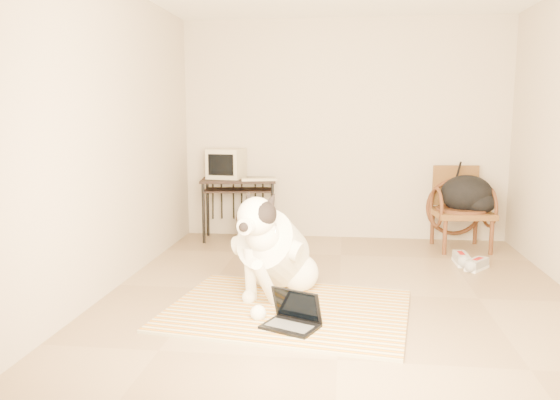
% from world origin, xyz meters
% --- Properties ---
extents(floor, '(4.50, 4.50, 0.00)m').
position_xyz_m(floor, '(0.00, 0.00, 0.00)').
color(floor, '#917759').
rests_on(floor, ground).
extents(wall_back, '(4.50, 0.00, 4.50)m').
position_xyz_m(wall_back, '(0.00, 2.25, 1.35)').
color(wall_back, '#C3B29F').
rests_on(wall_back, floor).
extents(wall_front, '(4.50, 0.00, 4.50)m').
position_xyz_m(wall_front, '(0.00, -2.25, 1.35)').
color(wall_front, '#C3B29F').
rests_on(wall_front, floor).
extents(wall_left, '(0.00, 4.50, 4.50)m').
position_xyz_m(wall_left, '(-2.00, 0.00, 1.35)').
color(wall_left, '#C3B29F').
rests_on(wall_left, floor).
extents(rug, '(2.03, 1.67, 0.02)m').
position_xyz_m(rug, '(-0.41, -0.49, 0.01)').
color(rug, orange).
rests_on(rug, floor).
extents(dog, '(0.70, 1.35, 0.98)m').
position_xyz_m(dog, '(-0.56, -0.13, 0.39)').
color(dog, white).
rests_on(dog, rug).
extents(laptop, '(0.46, 0.41, 0.27)m').
position_xyz_m(laptop, '(-0.33, -0.85, 0.09)').
color(laptop, black).
rests_on(laptop, rug).
extents(computer_desk, '(0.97, 0.62, 0.76)m').
position_xyz_m(computer_desk, '(-1.27, 1.95, 0.65)').
color(computer_desk, black).
rests_on(computer_desk, floor).
extents(crt_monitor, '(0.46, 0.44, 0.37)m').
position_xyz_m(crt_monitor, '(-1.44, 2.04, 0.94)').
color(crt_monitor, '#C0B296').
rests_on(crt_monitor, computer_desk).
extents(desk_keyboard, '(0.45, 0.25, 0.03)m').
position_xyz_m(desk_keyboard, '(-0.99, 1.85, 0.77)').
color(desk_keyboard, '#C0B296').
rests_on(desk_keyboard, computer_desk).
extents(pc_tower, '(0.27, 0.47, 0.41)m').
position_xyz_m(pc_tower, '(-1.11, 1.93, 0.21)').
color(pc_tower, '#4E4E51').
rests_on(pc_tower, floor).
extents(rattan_chair, '(0.69, 0.67, 0.95)m').
position_xyz_m(rattan_chair, '(1.36, 1.82, 0.48)').
color(rattan_chair, brown).
rests_on(rattan_chair, floor).
extents(backpack, '(0.60, 0.48, 0.43)m').
position_xyz_m(backpack, '(1.43, 1.75, 0.63)').
color(backpack, black).
rests_on(backpack, rattan_chair).
extents(sneaker_left, '(0.13, 0.33, 0.11)m').
position_xyz_m(sneaker_left, '(1.25, 1.10, 0.05)').
color(sneaker_left, white).
rests_on(sneaker_left, floor).
extents(sneaker_right, '(0.29, 0.32, 0.11)m').
position_xyz_m(sneaker_right, '(1.36, 0.91, 0.05)').
color(sneaker_right, white).
rests_on(sneaker_right, floor).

